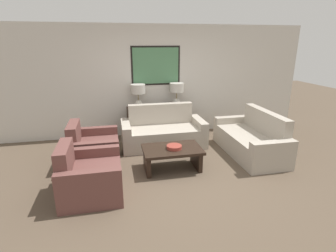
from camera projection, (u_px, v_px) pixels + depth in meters
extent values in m
plane|color=brown|center=(179.00, 175.00, 4.64)|extent=(20.00, 20.00, 0.00)
cube|color=beige|center=(156.00, 81.00, 6.43)|extent=(7.61, 0.10, 2.65)
cube|color=black|center=(156.00, 66.00, 6.26)|extent=(1.18, 0.01, 0.92)
cube|color=#4C7F56|center=(156.00, 66.00, 6.26)|extent=(1.10, 0.02, 0.84)
cube|color=#332319|center=(158.00, 121.00, 6.47)|extent=(1.50, 0.38, 0.74)
cylinder|color=silver|center=(139.00, 107.00, 6.26)|extent=(0.14, 0.14, 0.02)
sphere|color=silver|center=(139.00, 104.00, 6.24)|extent=(0.16, 0.16, 0.16)
cylinder|color=#8C7A51|center=(138.00, 97.00, 6.19)|extent=(0.02, 0.02, 0.16)
cylinder|color=#B2ADA3|center=(138.00, 89.00, 6.13)|extent=(0.34, 0.34, 0.21)
cylinder|color=silver|center=(176.00, 105.00, 6.45)|extent=(0.14, 0.14, 0.02)
sphere|color=silver|center=(176.00, 102.00, 6.42)|extent=(0.16, 0.16, 0.16)
cylinder|color=#8C7A51|center=(177.00, 95.00, 6.37)|extent=(0.02, 0.02, 0.16)
cylinder|color=#B2ADA3|center=(177.00, 87.00, 6.32)|extent=(0.34, 0.34, 0.21)
cube|color=#ADA393|center=(164.00, 138.00, 5.80)|extent=(1.47, 0.68, 0.43)
cube|color=#ADA393|center=(161.00, 122.00, 6.12)|extent=(1.47, 0.18, 0.90)
cube|color=#ADA393|center=(126.00, 136.00, 5.69)|extent=(0.18, 0.86, 0.58)
cube|color=#ADA393|center=(199.00, 131.00, 6.02)|extent=(0.18, 0.86, 0.58)
cube|color=#ADA393|center=(245.00, 144.00, 5.45)|extent=(0.68, 1.47, 0.43)
cube|color=#ADA393|center=(265.00, 132.00, 5.47)|extent=(0.18, 1.47, 0.90)
cube|color=#ADA393|center=(232.00, 128.00, 6.21)|extent=(0.86, 0.18, 0.58)
cube|color=#ADA393|center=(272.00, 157.00, 4.68)|extent=(0.86, 0.18, 0.58)
cube|color=black|center=(172.00, 149.00, 4.73)|extent=(1.06, 0.68, 0.05)
cube|color=black|center=(147.00, 162.00, 4.70)|extent=(0.07, 0.54, 0.37)
cube|color=black|center=(196.00, 158.00, 4.89)|extent=(0.07, 0.54, 0.37)
cylinder|color=#93382D|center=(174.00, 147.00, 4.69)|extent=(0.27, 0.27, 0.06)
cube|color=brown|center=(100.00, 152.00, 5.03)|extent=(0.71, 0.71, 0.44)
cube|color=brown|center=(75.00, 145.00, 4.88)|extent=(0.18, 0.71, 0.83)
cube|color=brown|center=(94.00, 158.00, 4.59)|extent=(0.89, 0.14, 0.60)
cube|color=brown|center=(96.00, 141.00, 5.39)|extent=(0.89, 0.14, 0.60)
cube|color=brown|center=(98.00, 180.00, 4.02)|extent=(0.71, 0.71, 0.44)
cube|color=brown|center=(66.00, 172.00, 3.87)|extent=(0.18, 0.71, 0.83)
cube|color=brown|center=(90.00, 191.00, 3.58)|extent=(0.89, 0.14, 0.60)
cube|color=brown|center=(93.00, 164.00, 4.38)|extent=(0.89, 0.14, 0.60)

